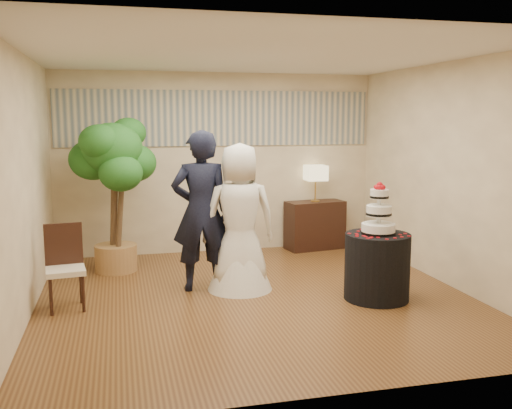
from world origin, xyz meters
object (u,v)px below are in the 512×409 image
object	(u,v)px
groom	(201,211)
wedding_cake	(379,208)
table_lamp	(315,183)
bride	(240,217)
cake_table	(377,267)
ficus_tree	(114,194)
console	(315,225)
side_chair	(65,268)

from	to	relation	value
groom	wedding_cake	xyz separation A→B (m)	(1.93, -0.86, 0.10)
table_lamp	bride	bearing A→B (deg)	-131.01
cake_table	ficus_tree	distance (m)	3.64
cake_table	table_lamp	size ratio (longest dim) A/B	1.34
groom	console	bearing A→B (deg)	-136.25
wedding_cake	table_lamp	xyz separation A→B (m)	(0.17, 2.65, -0.01)
cake_table	ficus_tree	xyz separation A→B (m)	(-2.97, 2.00, 0.69)
table_lamp	side_chair	bearing A→B (deg)	-149.36
bride	ficus_tree	world-z (taller)	ficus_tree
wedding_cake	console	world-z (taller)	wedding_cake
console	ficus_tree	distance (m)	3.28
table_lamp	side_chair	distance (m)	4.31
wedding_cake	side_chair	world-z (taller)	wedding_cake
wedding_cake	console	xyz separation A→B (m)	(0.17, 2.65, -0.69)
bride	table_lamp	xyz separation A→B (m)	(1.65, 1.90, 0.16)
cake_table	console	xyz separation A→B (m)	(0.17, 2.65, -0.00)
ficus_tree	side_chair	distance (m)	1.72
cake_table	console	world-z (taller)	cake_table
bride	table_lamp	distance (m)	2.52
groom	wedding_cake	world-z (taller)	groom
bride	wedding_cake	xyz separation A→B (m)	(1.48, -0.76, 0.17)
groom	cake_table	xyz separation A→B (m)	(1.93, -0.86, -0.59)
cake_table	wedding_cake	size ratio (longest dim) A/B	1.29
table_lamp	ficus_tree	xyz separation A→B (m)	(-3.14, -0.65, 0.01)
groom	bride	distance (m)	0.47
groom	cake_table	bearing A→B (deg)	159.34
side_chair	cake_table	bearing A→B (deg)	-15.08
wedding_cake	table_lamp	bearing A→B (deg)	86.29
groom	ficus_tree	world-z (taller)	ficus_tree
groom	side_chair	world-z (taller)	groom
ficus_tree	bride	bearing A→B (deg)	-39.82
cake_table	side_chair	xyz separation A→B (m)	(-3.50, 0.48, 0.08)
side_chair	wedding_cake	bearing A→B (deg)	-15.08
table_lamp	console	bearing A→B (deg)	0.00
side_chair	table_lamp	bearing A→B (deg)	23.32
bride	wedding_cake	bearing A→B (deg)	154.21
groom	console	xyz separation A→B (m)	(2.10, 1.79, -0.59)
table_lamp	ficus_tree	bearing A→B (deg)	-168.24
groom	side_chair	distance (m)	1.69
cake_table	wedding_cake	xyz separation A→B (m)	(0.00, 0.00, 0.69)
cake_table	groom	bearing A→B (deg)	156.00
wedding_cake	ficus_tree	world-z (taller)	ficus_tree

